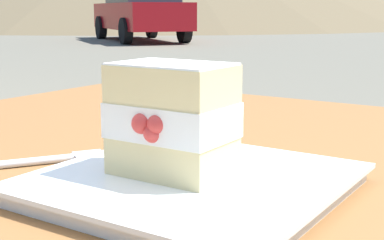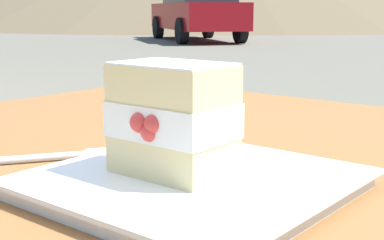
% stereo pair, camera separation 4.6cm
% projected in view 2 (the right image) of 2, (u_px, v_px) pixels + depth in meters
% --- Properties ---
extents(dessert_plate, '(0.24, 0.24, 0.02)m').
position_uv_depth(dessert_plate, '(192.00, 183.00, 0.47)').
color(dessert_plate, white).
rests_on(dessert_plate, patio_table).
extents(cake_slice, '(0.10, 0.08, 0.09)m').
position_uv_depth(cake_slice, '(172.00, 119.00, 0.46)').
color(cake_slice, '#EAD18C').
rests_on(cake_slice, dessert_plate).
extents(dessert_fork, '(0.11, 0.15, 0.01)m').
position_uv_depth(dessert_fork, '(44.00, 158.00, 0.57)').
color(dessert_fork, silver).
rests_on(dessert_fork, patio_table).
extents(parked_car_near, '(4.65, 3.97, 1.51)m').
position_uv_depth(parked_car_near, '(197.00, 12.00, 15.59)').
color(parked_car_near, maroon).
rests_on(parked_car_near, ground).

